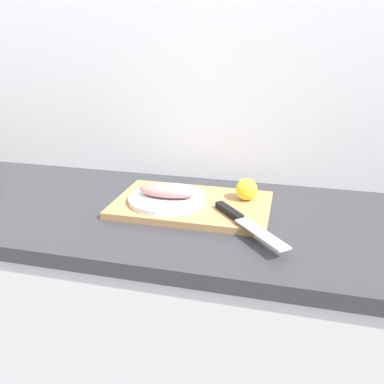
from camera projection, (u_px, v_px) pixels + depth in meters
back_wall at (180, 74)px, 1.32m from camera, size 3.20×0.05×2.50m
kitchen_counter at (156, 333)px, 1.32m from camera, size 2.00×0.60×0.90m
cutting_board at (192, 205)px, 1.16m from camera, size 0.45×0.28×0.02m
white_plate at (167, 199)px, 1.16m from camera, size 0.22×0.22×0.01m
fish_fillet at (167, 191)px, 1.15m from camera, size 0.17×0.07×0.04m
chef_knife at (240, 219)px, 1.03m from camera, size 0.21×0.24×0.02m
lemon_0 at (246, 189)px, 1.16m from camera, size 0.06×0.06×0.06m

